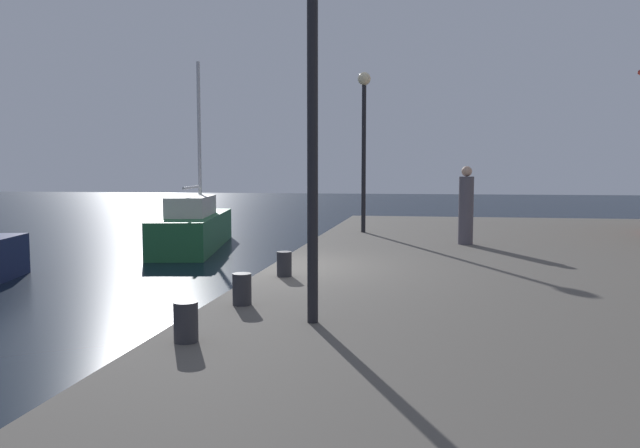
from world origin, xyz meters
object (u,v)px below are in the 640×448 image
(bollard_center, at_px, (242,289))
(person_mid_promenade, at_px, (466,208))
(bollard_north, at_px, (284,264))
(sailboat_green, at_px, (194,227))
(bollard_south, at_px, (186,322))
(lamp_post_mid_promenade, at_px, (312,55))
(lamp_post_far_end, at_px, (364,124))

(bollard_center, bearing_deg, person_mid_promenade, 65.81)
(bollard_north, bearing_deg, person_mid_promenade, 57.65)
(sailboat_green, height_order, bollard_center, sailboat_green)
(sailboat_green, relative_size, bollard_south, 17.06)
(bollard_north, relative_size, person_mid_promenade, 0.22)
(lamp_post_mid_promenade, height_order, person_mid_promenade, lamp_post_mid_promenade)
(sailboat_green, xyz_separation_m, bollard_south, (5.09, -13.21, 0.31))
(bollard_south, relative_size, bollard_north, 1.00)
(sailboat_green, distance_m, bollard_center, 12.59)
(bollard_center, xyz_separation_m, person_mid_promenade, (3.22, 7.16, 0.65))
(lamp_post_far_end, height_order, bollard_center, lamp_post_far_end)
(bollard_north, bearing_deg, lamp_post_far_end, 85.85)
(bollard_south, distance_m, bollard_center, 1.73)
(lamp_post_mid_promenade, relative_size, bollard_south, 10.73)
(person_mid_promenade, bearing_deg, bollard_north, -122.35)
(bollard_south, relative_size, person_mid_promenade, 0.22)
(sailboat_green, bearing_deg, bollard_center, -65.90)
(lamp_post_far_end, bearing_deg, bollard_center, -93.51)
(person_mid_promenade, bearing_deg, bollard_south, -110.17)
(bollard_north, bearing_deg, bollard_south, -91.41)
(lamp_post_mid_promenade, xyz_separation_m, bollard_north, (-1.00, 2.90, -2.74))
(lamp_post_far_end, bearing_deg, bollard_north, -94.15)
(lamp_post_far_end, distance_m, person_mid_promenade, 4.18)
(person_mid_promenade, bearing_deg, sailboat_green, 152.61)
(sailboat_green, relative_size, bollard_center, 17.06)
(bollard_center, bearing_deg, lamp_post_far_end, 86.49)
(sailboat_green, xyz_separation_m, lamp_post_mid_promenade, (6.18, -12.23, 3.05))
(lamp_post_mid_promenade, distance_m, bollard_north, 4.11)
(bollard_center, bearing_deg, sailboat_green, 114.10)
(lamp_post_far_end, xyz_separation_m, bollard_south, (-0.64, -11.33, -2.80))
(lamp_post_mid_promenade, bearing_deg, bollard_north, 108.99)
(bollard_south, bearing_deg, lamp_post_far_end, 86.79)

